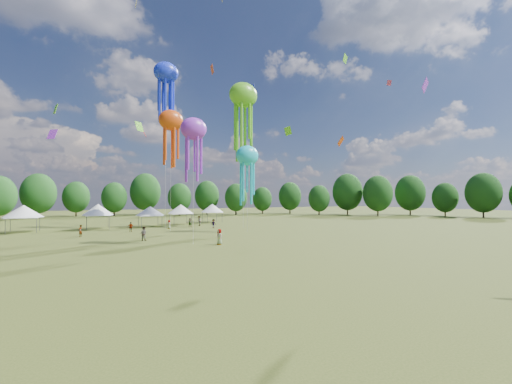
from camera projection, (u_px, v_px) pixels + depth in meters
name	position (u px, v px, depth m)	size (l,w,h in m)	color
ground	(383.00, 310.00, 16.01)	(300.00, 300.00, 0.00)	#384416
spectator_near	(144.00, 234.00, 41.79)	(0.87, 0.68, 1.79)	gray
spectators_far	(186.00, 225.00, 55.78)	(22.05, 26.57, 1.92)	gray
festival_tents	(134.00, 210.00, 61.73)	(39.11, 11.50, 4.39)	#47474C
show_kites	(184.00, 117.00, 54.52)	(43.50, 23.85, 29.78)	#DA460D
small_kites	(167.00, 54.00, 52.79)	(69.24, 52.26, 44.18)	#DA460D
treeline	(132.00, 193.00, 69.59)	(201.57, 95.24, 13.43)	#38281C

